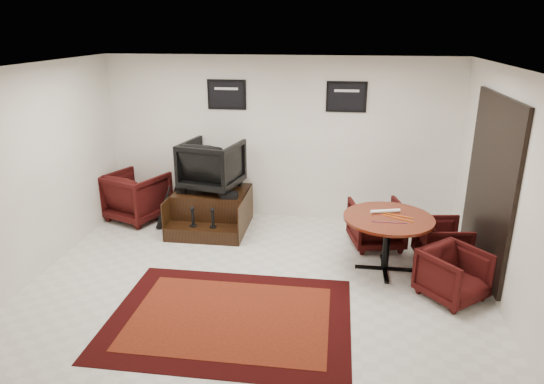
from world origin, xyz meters
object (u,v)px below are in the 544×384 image
Objects in this scene: shine_chair at (212,163)px; table_chair_window at (443,240)px; armchair_side at (136,194)px; table_chair_corner at (454,272)px; shine_podium at (212,211)px; meeting_table at (388,223)px; table_chair_back at (377,222)px.

table_chair_window is (3.61, -0.95, -0.75)m from shine_chair.
table_chair_corner is at bearing -180.00° from armchair_side.
table_chair_corner is at bearing -26.97° from shine_podium.
meeting_table is (4.18, -1.35, 0.24)m from armchair_side.
table_chair_back is 1.67m from table_chair_corner.
shine_podium is 4.00m from table_chair_corner.
shine_chair is (0.00, 0.13, 0.80)m from shine_podium.
table_chair_window is (5.01, -1.00, -0.12)m from armchair_side.
armchair_side is (-1.39, 0.05, -0.63)m from shine_chair.
shine_podium is at bearing 69.43° from table_chair_window.
shine_chair is 1.53m from armchair_side.
table_chair_back is 1.14× the size of table_chair_window.
meeting_table is at bearing 83.06° from table_chair_back.
table_chair_back is at bearing 80.60° from table_chair_corner.
table_chair_back is at bearing -165.75° from armchair_side.
armchair_side reaches higher than table_chair_back.
table_chair_window is 1.00m from table_chair_corner.
meeting_table is 0.86m from table_chair_back.
shine_podium is 3.05m from meeting_table.
shine_podium is 0.81m from shine_chair.
armchair_side is 4.40m from meeting_table.
meeting_table reaches higher than table_chair_back.
table_chair_corner is at bearing 107.85° from table_chair_back.
shine_chair is at bearing 111.33° from table_chair_corner.
shine_chair reaches higher than table_chair_back.
armchair_side is 1.35× the size of table_chair_window.
meeting_table is at bearing -22.74° from shine_podium.
armchair_side is at bearing 118.06° from table_chair_corner.
table_chair_corner is (-0.05, -1.00, 0.01)m from table_chair_window.
shine_podium is at bearing 157.26° from meeting_table.
armchair_side reaches higher than table_chair_window.
table_chair_corner is at bearing -39.81° from meeting_table.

